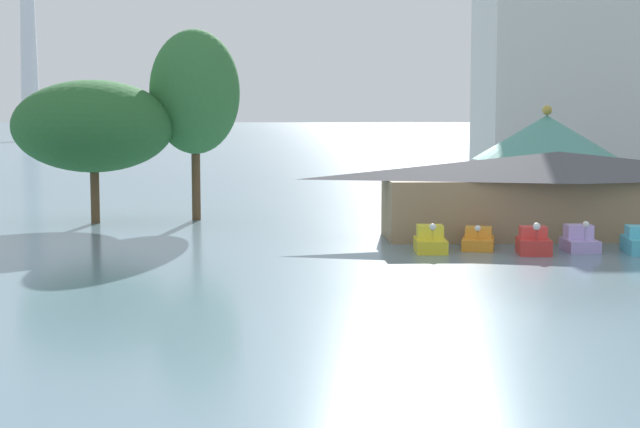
% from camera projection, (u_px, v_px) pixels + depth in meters
% --- Properties ---
extents(pedal_boat_yellow, '(1.74, 2.81, 1.60)m').
position_uv_depth(pedal_boat_yellow, '(430.00, 241.00, 49.91)').
color(pedal_boat_yellow, yellow).
rests_on(pedal_boat_yellow, ground).
extents(pedal_boat_orange, '(2.25, 3.03, 1.39)m').
position_uv_depth(pedal_boat_orange, '(478.00, 240.00, 51.00)').
color(pedal_boat_orange, orange).
rests_on(pedal_boat_orange, ground).
extents(pedal_boat_red, '(1.85, 2.38, 1.70)m').
position_uv_depth(pedal_boat_red, '(534.00, 243.00, 49.09)').
color(pedal_boat_red, red).
rests_on(pedal_boat_red, ground).
extents(pedal_boat_lavender, '(1.63, 2.34, 1.69)m').
position_uv_depth(pedal_boat_lavender, '(579.00, 241.00, 50.10)').
color(pedal_boat_lavender, '#B299D8').
rests_on(pedal_boat_lavender, ground).
extents(boathouse, '(21.57, 6.06, 5.00)m').
position_uv_depth(boathouse, '(558.00, 193.00, 55.42)').
color(boathouse, '#9E7F5B').
rests_on(boathouse, ground).
extents(green_roof_pavilion, '(10.32, 10.32, 7.80)m').
position_uv_depth(green_roof_pavilion, '(546.00, 159.00, 67.63)').
color(green_roof_pavilion, '#993328').
rests_on(green_roof_pavilion, ground).
extents(shoreline_tree_tall_left, '(10.43, 10.43, 9.39)m').
position_uv_depth(shoreline_tree_tall_left, '(93.00, 126.00, 62.46)').
color(shoreline_tree_tall_left, brown).
rests_on(shoreline_tree_tall_left, ground).
extents(shoreline_tree_mid, '(6.05, 6.05, 12.82)m').
position_uv_depth(shoreline_tree_mid, '(195.00, 92.00, 64.17)').
color(shoreline_tree_mid, brown).
rests_on(shoreline_tree_mid, ground).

